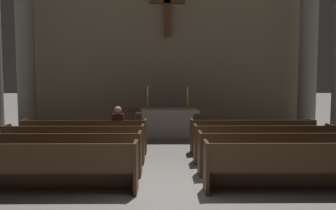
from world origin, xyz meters
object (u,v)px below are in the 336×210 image
pew_right_row_2 (278,154)px  candlestick_right (188,101)px  pew_right_row_1 (297,167)px  lone_worshipper (118,129)px  pew_left_row_4 (85,136)px  pew_right_row_3 (263,144)px  pew_left_row_2 (61,154)px  pew_right_row_4 (252,136)px  column_left_third (25,34)px  lectern (134,127)px  altar (168,122)px  candlestick_left (148,101)px  column_right_third (309,34)px  pew_left_row_3 (75,144)px  pew_left_row_1 (44,167)px

pew_right_row_2 → candlestick_right: bearing=108.5°
pew_right_row_1 → lone_worshipper: lone_worshipper is taller
pew_right_row_1 → lone_worshipper: 5.02m
pew_left_row_4 → pew_right_row_2: same height
pew_left_row_4 → pew_right_row_3: (4.64, -1.11, 0.00)m
pew_left_row_2 → pew_right_row_4: bearing=25.6°
column_left_third → lectern: 5.52m
pew_left_row_2 → lone_worshipper: 2.45m
altar → candlestick_left: bearing=180.0°
column_right_third → pew_right_row_2: bearing=-117.3°
pew_left_row_3 → candlestick_left: bearing=66.5°
pew_right_row_3 → lectern: size_ratio=2.96×
pew_left_row_3 → pew_left_row_2: bearing=-90.0°
pew_left_row_4 → pew_left_row_1: bearing=-90.0°
pew_right_row_2 → candlestick_left: candlestick_left is taller
pew_left_row_4 → altar: bearing=48.3°
column_left_third → column_right_third: 10.38m
pew_right_row_3 → candlestick_right: (-1.62, 3.72, 0.79)m
lectern → pew_left_row_1: bearing=-104.7°
pew_left_row_4 → pew_right_row_3: 4.77m
pew_left_row_1 → column_right_third: bearing=41.6°
candlestick_right → pew_right_row_2: bearing=-71.5°
pew_left_row_2 → candlestick_right: bearing=58.0°
pew_right_row_2 → column_left_third: bearing=143.5°
lone_worshipper → pew_right_row_4: bearing=-0.6°
altar → candlestick_right: (0.70, 0.00, 0.74)m
column_right_third → altar: (-5.19, -0.73, -3.15)m
column_left_third → lectern: bearing=-25.2°
pew_left_row_4 → candlestick_right: (3.02, 2.61, 0.79)m
pew_left_row_2 → lone_worshipper: size_ratio=2.58×
pew_right_row_1 → pew_right_row_4: size_ratio=1.00×
candlestick_left → pew_left_row_4: bearing=-121.9°
pew_right_row_4 → pew_left_row_1: bearing=-144.3°
pew_right_row_4 → pew_left_row_3: bearing=-166.5°
pew_left_row_2 → pew_left_row_3: size_ratio=1.00×
pew_left_row_3 → pew_left_row_1: bearing=-90.0°
lone_worshipper → column_right_third: bearing=26.6°
column_right_third → lectern: bearing=-162.8°
pew_right_row_2 → altar: 5.36m
pew_right_row_3 → lectern: (-3.40, 2.52, 0.07)m
pew_left_row_1 → column_left_third: (-2.87, 6.68, 3.21)m
pew_right_row_1 → pew_right_row_3: same height
pew_right_row_2 → column_right_third: (2.87, 5.56, 3.21)m
altar → candlestick_left: size_ratio=2.78×
pew_left_row_3 → candlestick_right: 4.86m
pew_left_row_2 → lone_worshipper: bearing=67.7°
pew_right_row_2 → column_left_third: size_ratio=0.45×
pew_right_row_2 → lone_worshipper: 4.35m
pew_left_row_1 → pew_right_row_1: (4.64, 0.00, 0.00)m
pew_right_row_2 → pew_right_row_4: same height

